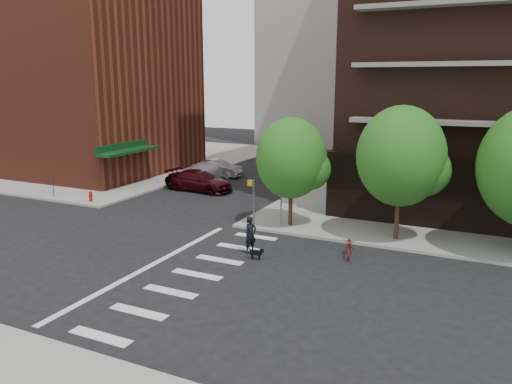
# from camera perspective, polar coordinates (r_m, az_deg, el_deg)

# --- Properties ---
(ground) EXTENTS (120.00, 120.00, 0.00)m
(ground) POSITION_cam_1_polar(r_m,az_deg,el_deg) (23.97, -12.90, -8.02)
(ground) COLOR black
(ground) RESTS_ON ground
(sidewalk_nw) EXTENTS (31.00, 33.00, 0.15)m
(sidewalk_nw) POSITION_cam_1_polar(r_m,az_deg,el_deg) (56.92, -17.67, 3.76)
(sidewalk_nw) COLOR gray
(sidewalk_nw) RESTS_ON ground
(crosswalk) EXTENTS (3.85, 13.00, 0.01)m
(crosswalk) POSITION_cam_1_polar(r_m,az_deg,el_deg) (22.73, -8.47, -8.99)
(crosswalk) COLOR silver
(crosswalk) RESTS_ON ground
(midrise_nw) EXTENTS (21.40, 15.50, 20.00)m
(midrise_nw) POSITION_cam_1_polar(r_m,az_deg,el_deg) (50.67, -20.67, 13.96)
(midrise_nw) COLOR maroon
(midrise_nw) RESTS_ON sidewalk_nw
(tree_a) EXTENTS (4.00, 4.00, 5.90)m
(tree_a) POSITION_cam_1_polar(r_m,az_deg,el_deg) (28.17, 4.04, 3.88)
(tree_a) COLOR #301E11
(tree_a) RESTS_ON sidewalk_ne
(tree_b) EXTENTS (4.50, 4.50, 6.65)m
(tree_b) POSITION_cam_1_polar(r_m,az_deg,el_deg) (26.52, 16.23, 3.95)
(tree_b) COLOR #301E11
(tree_b) RESTS_ON sidewalk_ne
(pedestrian_signal) EXTENTS (2.18, 0.67, 2.60)m
(pedestrian_signal) POSITION_cam_1_polar(r_m,az_deg,el_deg) (28.72, 0.43, -0.36)
(pedestrian_signal) COLOR slate
(pedestrian_signal) RESTS_ON sidewalk_ne
(fire_hydrant) EXTENTS (0.24, 0.24, 0.73)m
(fire_hydrant) POSITION_cam_1_polar(r_m,az_deg,el_deg) (36.15, -18.38, -0.41)
(fire_hydrant) COLOR #A50C0C
(fire_hydrant) RESTS_ON sidewalk_nw
(parking_meter) EXTENTS (0.10, 0.08, 1.32)m
(parking_meter) POSITION_cam_1_polar(r_m,az_deg,el_deg) (38.55, -22.19, 0.70)
(parking_meter) COLOR black
(parking_meter) RESTS_ON sidewalk_nw
(parked_car_black) EXTENTS (2.46, 5.13, 1.41)m
(parked_car_black) POSITION_cam_1_polar(r_m,az_deg,el_deg) (39.01, -6.58, 1.33)
(parked_car_black) COLOR black
(parked_car_black) RESTS_ON ground
(parked_car_maroon) EXTENTS (2.57, 5.50, 1.55)m
(parked_car_maroon) POSITION_cam_1_polar(r_m,az_deg,el_deg) (38.45, -6.45, 1.27)
(parked_car_maroon) COLOR #380911
(parked_car_maroon) RESTS_ON ground
(parked_car_silver) EXTENTS (1.64, 4.48, 1.47)m
(parked_car_silver) POSITION_cam_1_polar(r_m,az_deg,el_deg) (44.01, -4.42, 2.71)
(parked_car_silver) COLOR #A5A6AC
(parked_car_silver) RESTS_ON ground
(scooter) EXTENTS (1.09, 1.99, 0.99)m
(scooter) POSITION_cam_1_polar(r_m,az_deg,el_deg) (24.61, 10.64, -6.14)
(scooter) COLOR maroon
(scooter) RESTS_ON ground
(dog_walker) EXTENTS (0.80, 0.68, 1.86)m
(dog_walker) POSITION_cam_1_polar(r_m,az_deg,el_deg) (24.50, -0.62, -4.93)
(dog_walker) COLOR black
(dog_walker) RESTS_ON ground
(dog) EXTENTS (0.66, 0.24, 0.56)m
(dog) POSITION_cam_1_polar(r_m,az_deg,el_deg) (23.82, 0.05, -6.93)
(dog) COLOR black
(dog) RESTS_ON ground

